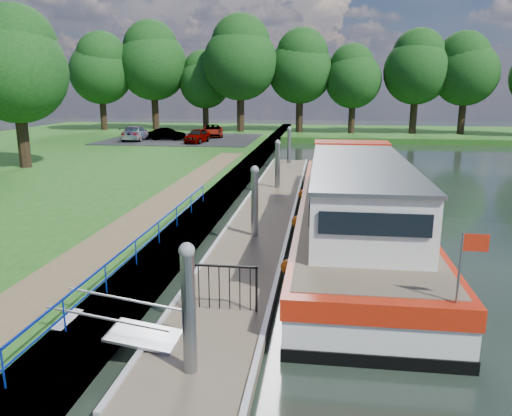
# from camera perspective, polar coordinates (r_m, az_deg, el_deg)

# --- Properties ---
(ground) EXTENTS (160.00, 160.00, 0.00)m
(ground) POSITION_cam_1_polar(r_m,az_deg,el_deg) (10.64, -6.66, -18.43)
(ground) COLOR black
(ground) RESTS_ON ground
(bank_edge) EXTENTS (1.10, 90.00, 0.78)m
(bank_edge) POSITION_cam_1_polar(r_m,az_deg,el_deg) (24.78, -3.96, 1.38)
(bank_edge) COLOR #473D2D
(bank_edge) RESTS_ON ground
(far_bank) EXTENTS (60.00, 18.00, 0.60)m
(far_bank) POSITION_cam_1_polar(r_m,az_deg,el_deg) (61.71, 16.75, 8.11)
(far_bank) COLOR #1E4F16
(far_bank) RESTS_ON ground
(footpath) EXTENTS (1.60, 40.00, 0.05)m
(footpath) POSITION_cam_1_polar(r_m,az_deg,el_deg) (18.66, -13.87, -1.78)
(footpath) COLOR brown
(footpath) RESTS_ON riverbank
(carpark) EXTENTS (14.00, 12.00, 0.06)m
(carpark) POSITION_cam_1_polar(r_m,az_deg,el_deg) (48.83, -8.37, 7.82)
(carpark) COLOR black
(carpark) RESTS_ON riverbank
(blue_fence) EXTENTS (0.04, 18.04, 0.72)m
(blue_fence) POSITION_cam_1_polar(r_m,az_deg,el_deg) (13.49, -15.11, -5.54)
(blue_fence) COLOR #0C2DBF
(blue_fence) RESTS_ON riverbank
(pontoon) EXTENTS (2.50, 30.00, 0.56)m
(pontoon) POSITION_cam_1_polar(r_m,az_deg,el_deg) (22.51, 1.40, -0.38)
(pontoon) COLOR brown
(pontoon) RESTS_ON ground
(mooring_piles) EXTENTS (0.30, 27.30, 3.55)m
(mooring_piles) POSITION_cam_1_polar(r_m,az_deg,el_deg) (22.27, 1.42, 2.36)
(mooring_piles) COLOR gray
(mooring_piles) RESTS_ON ground
(gangway) EXTENTS (2.58, 1.00, 0.92)m
(gangway) POSITION_cam_1_polar(r_m,az_deg,el_deg) (11.30, -15.50, -13.21)
(gangway) COLOR #A5A8AD
(gangway) RESTS_ON ground
(gate_panel) EXTENTS (1.85, 0.05, 1.15)m
(gate_panel) POSITION_cam_1_polar(r_m,az_deg,el_deg) (12.03, -4.24, -8.28)
(gate_panel) COLOR black
(gate_panel) RESTS_ON ground
(barge) EXTENTS (4.36, 21.15, 4.78)m
(barge) POSITION_cam_1_polar(r_m,az_deg,el_deg) (20.38, 10.93, 0.50)
(barge) COLOR black
(barge) RESTS_ON ground
(horizon_trees) EXTENTS (54.38, 10.03, 12.87)m
(horizon_trees) POSITION_cam_1_polar(r_m,az_deg,el_deg) (57.58, 3.81, 15.91)
(horizon_trees) COLOR #332316
(horizon_trees) RESTS_ON ground
(bank_tree_a) EXTENTS (6.12, 6.12, 9.72)m
(bank_tree_a) POSITION_cam_1_polar(r_m,az_deg,el_deg) (34.17, -25.75, 14.67)
(bank_tree_a) COLOR #332316
(bank_tree_a) RESTS_ON riverbank
(car_a) EXTENTS (1.85, 3.78, 1.24)m
(car_a) POSITION_cam_1_polar(r_m,az_deg,el_deg) (44.93, -6.74, 8.21)
(car_a) COLOR #999999
(car_a) RESTS_ON carpark
(car_b) EXTENTS (3.36, 1.21, 1.10)m
(car_b) POSITION_cam_1_polar(r_m,az_deg,el_deg) (47.71, -10.15, 8.32)
(car_b) COLOR #999999
(car_b) RESTS_ON carpark
(car_c) EXTENTS (2.20, 4.69, 1.32)m
(car_c) POSITION_cam_1_polar(r_m,az_deg,el_deg) (48.12, -13.58, 8.33)
(car_c) COLOR #999999
(car_c) RESTS_ON carpark
(car_d) EXTENTS (2.77, 4.57, 1.18)m
(car_d) POSITION_cam_1_polar(r_m,az_deg,el_deg) (50.28, -4.96, 8.79)
(car_d) COLOR #999999
(car_d) RESTS_ON carpark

